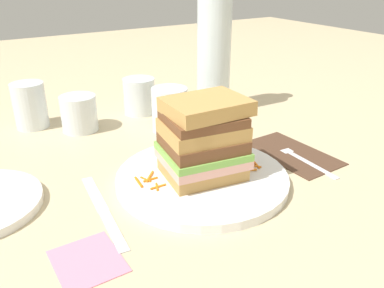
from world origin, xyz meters
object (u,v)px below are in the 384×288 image
Objects in this scene: napkin_dark at (290,153)px; empty_tumbler_2 at (30,105)px; juice_glass at (170,112)px; sandwich at (203,139)px; water_bottle at (214,47)px; napkin_pink at (88,261)px; empty_tumbler_0 at (79,113)px; empty_tumbler_1 at (139,96)px; knife at (104,212)px; main_plate at (202,178)px; fork at (299,156)px.

empty_tumbler_2 reaches higher than napkin_dark.
juice_glass is at bearing -35.25° from empty_tumbler_2.
sandwich is at bearing -179.12° from napkin_dark.
water_bottle reaches higher than napkin_pink.
empty_tumbler_0 is at bearing 132.87° from napkin_dark.
empty_tumbler_2 reaches higher than empty_tumbler_1.
empty_tumbler_0 is at bearing 172.08° from water_bottle.
knife is at bearing -179.76° from napkin_dark.
napkin_dark is at bearing 12.05° from napkin_pink.
main_plate is 0.35m from empty_tumbler_1.
juice_glass reaches higher than fork.
empty_tumbler_0 reaches higher than knife.
empty_tumbler_2 reaches higher than main_plate.
water_bottle is at bearing 52.77° from sandwich.
juice_glass is 1.22× the size of empty_tumbler_0.
napkin_pink is at bearing -167.95° from napkin_dark.
napkin_pink is (-0.27, -0.30, -0.04)m from juice_glass.
sandwich is at bearing 174.17° from fork.
empty_tumbler_0 is at bearing 130.80° from fork.
empty_tumbler_0 is 0.15m from empty_tumbler_1.
water_bottle is 3.39× the size of empty_tumbler_2.
sandwich is at bearing -98.77° from empty_tumbler_1.
knife is 0.48m from water_bottle.
juice_glass reaches higher than knife.
juice_glass reaches higher than napkin_pink.
sandwich is at bearing -72.98° from empty_tumbler_0.
main_plate is at bearing -127.34° from water_bottle.
fork is 0.32m from water_bottle.
napkin_dark is at bearing 0.92° from main_plate.
main_plate is 3.14× the size of napkin_pink.
sandwich is 1.51× the size of juice_glass.
juice_glass reaches higher than napkin_dark.
fork is 2.30× the size of empty_tumbler_0.
water_bottle is at bearing 40.17° from napkin_pink.
napkin_dark is at bearing -92.98° from water_bottle.
juice_glass is at bearing 74.12° from sandwich.
fork is at bearing -5.83° from sandwich.
empty_tumbler_2 is (-0.38, 0.11, -0.10)m from water_bottle.
empty_tumbler_1 is 0.93× the size of napkin_pink.
empty_tumbler_2 reaches higher than juice_glass.
fork is 0.54m from empty_tumbler_2.
sandwich is at bearing -127.23° from water_bottle.
napkin_pink is at bearing -171.00° from fork.
empty_tumbler_0 is at bearing -41.57° from empty_tumbler_2.
water_bottle is at bearing 20.81° from juice_glass.
fork is 0.41m from napkin_pink.
juice_glass is (0.06, 0.21, 0.03)m from main_plate.
empty_tumbler_0 reaches higher than napkin_dark.
napkin_dark is at bearing -47.13° from empty_tumbler_0.
empty_tumbler_1 is at bearing 112.22° from napkin_dark.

